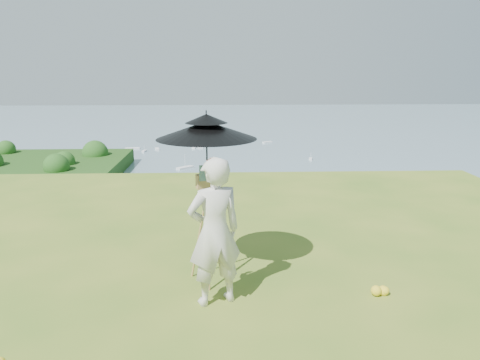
{
  "coord_description": "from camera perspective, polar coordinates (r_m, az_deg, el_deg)",
  "views": [
    {
      "loc": [
        0.17,
        -5.7,
        2.87
      ],
      "look_at": [
        0.5,
        2.64,
        0.84
      ],
      "focal_mm": 35.0,
      "sensor_mm": 36.0,
      "label": 1
    }
  ],
  "objects": [
    {
      "name": "bay_water",
      "position": [
        248.45,
        -2.31,
        5.13
      ],
      "size": [
        700.0,
        700.0,
        0.0
      ],
      "primitive_type": "plane",
      "color": "#6E8F9D",
      "rests_on": "ground"
    },
    {
      "name": "shoreline_tier",
      "position": [
        89.57,
        -2.22,
        -12.06
      ],
      "size": [
        170.0,
        28.0,
        8.0
      ],
      "primitive_type": "cube",
      "color": "gray",
      "rests_on": "bay_water"
    },
    {
      "name": "harbor_town",
      "position": [
        86.95,
        -2.26,
        -8.2
      ],
      "size": [
        110.0,
        22.0,
        5.0
      ],
      "primitive_type": null,
      "color": "silver",
      "rests_on": "shoreline_tier"
    },
    {
      "name": "sun_umbrella",
      "position": [
        6.06,
        -4.07,
        3.88
      ],
      "size": [
        1.63,
        1.63,
        0.98
      ],
      "primitive_type": null,
      "rotation": [
        0.0,
        0.0,
        0.31
      ],
      "color": "black",
      "rests_on": "field_easel"
    },
    {
      "name": "painter",
      "position": [
        5.68,
        -3.12,
        -6.35
      ],
      "size": [
        0.79,
        0.66,
        1.85
      ],
      "primitive_type": "imported",
      "rotation": [
        0.0,
        0.0,
        3.53
      ],
      "color": "beige",
      "rests_on": "ground"
    },
    {
      "name": "moored_boats",
      "position": [
        171.12,
        -6.48,
        1.26
      ],
      "size": [
        140.0,
        140.0,
        0.7
      ],
      "primitive_type": null,
      "color": "white",
      "rests_on": "bay_water"
    },
    {
      "name": "wildflowers",
      "position": [
        6.58,
        -3.59,
        -11.61
      ],
      "size": [
        10.0,
        10.5,
        0.12
      ],
      "primitive_type": null,
      "color": "yellow",
      "rests_on": "ground"
    },
    {
      "name": "ground",
      "position": [
        6.38,
        -3.63,
        -13.05
      ],
      "size": [
        14.0,
        14.0,
        0.0
      ],
      "primitive_type": "plane",
      "color": "#4D7421",
      "rests_on": "ground"
    },
    {
      "name": "field_easel",
      "position": [
        6.29,
        -3.83,
        -5.36
      ],
      "size": [
        0.8,
        0.8,
        1.64
      ],
      "primitive_type": null,
      "rotation": [
        0.0,
        0.0,
        0.35
      ],
      "color": "#AD8D48",
      "rests_on": "ground"
    },
    {
      "name": "painter_cap",
      "position": [
        5.44,
        -3.24,
        2.3
      ],
      "size": [
        0.24,
        0.26,
        0.1
      ],
      "primitive_type": null,
      "rotation": [
        0.0,
        0.0,
        0.31
      ],
      "color": "#D07281",
      "rests_on": "painter"
    },
    {
      "name": "slope_trees",
      "position": [
        44.45,
        -2.34,
        -10.04
      ],
      "size": [
        110.0,
        50.0,
        6.0
      ],
      "primitive_type": null,
      "color": "#144414",
      "rests_on": "forest_slope"
    },
    {
      "name": "peninsula",
      "position": [
        180.25,
        -26.91,
        1.99
      ],
      "size": [
        90.0,
        60.0,
        12.0
      ],
      "primitive_type": null,
      "color": "#193C10",
      "rests_on": "bay_water"
    }
  ]
}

